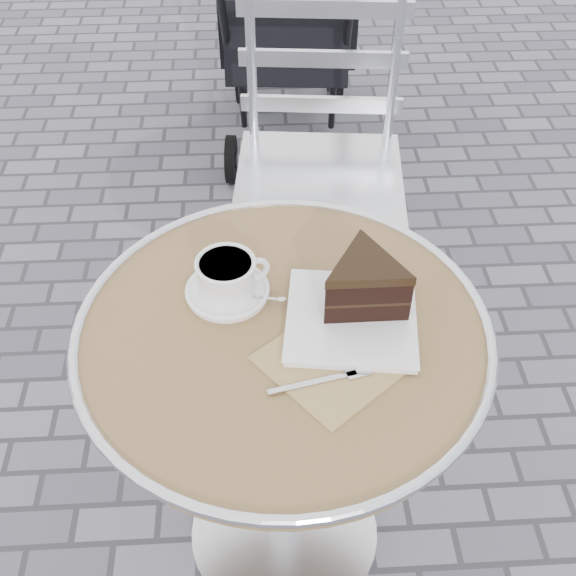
{
  "coord_description": "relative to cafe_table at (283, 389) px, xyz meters",
  "views": [
    {
      "loc": [
        -0.04,
        -0.82,
        1.64
      ],
      "look_at": [
        0.01,
        0.05,
        0.78
      ],
      "focal_mm": 45.0,
      "sensor_mm": 36.0,
      "label": 1
    }
  ],
  "objects": [
    {
      "name": "ground",
      "position": [
        0.0,
        0.0,
        -0.57
      ],
      "size": [
        80.0,
        80.0,
        0.0
      ],
      "primitive_type": "plane",
      "color": "slate",
      "rests_on": "ground"
    },
    {
      "name": "cafe_table",
      "position": [
        0.0,
        0.0,
        0.0
      ],
      "size": [
        0.72,
        0.72,
        0.74
      ],
      "color": "silver",
      "rests_on": "ground"
    },
    {
      "name": "cappuccino_set",
      "position": [
        -0.09,
        0.09,
        0.2
      ],
      "size": [
        0.17,
        0.15,
        0.07
      ],
      "rotation": [
        0.0,
        0.0,
        0.29
      ],
      "color": "white",
      "rests_on": "cafe_table"
    },
    {
      "name": "cake_plate_set",
      "position": [
        0.13,
        0.03,
        0.22
      ],
      "size": [
        0.32,
        0.36,
        0.12
      ],
      "rotation": [
        0.0,
        0.0,
        -0.13
      ],
      "color": "#A28158",
      "rests_on": "cafe_table"
    },
    {
      "name": "bistro_chair",
      "position": [
        0.14,
        0.83,
        0.04
      ],
      "size": [
        0.48,
        0.48,
        0.98
      ],
      "rotation": [
        0.0,
        0.0,
        -0.1
      ],
      "color": "silver",
      "rests_on": "ground"
    },
    {
      "name": "baby_stroller",
      "position": [
        0.11,
        1.8,
        -0.1
      ],
      "size": [
        0.53,
        1.02,
        1.03
      ],
      "rotation": [
        0.0,
        0.0,
        -0.08
      ],
      "color": "black",
      "rests_on": "ground"
    }
  ]
}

